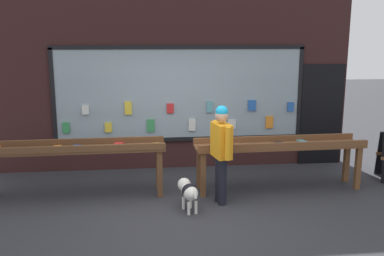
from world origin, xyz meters
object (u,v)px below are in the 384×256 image
small_dog (188,191)px  display_table_left (76,153)px  display_table_right (279,149)px  person_browsing (221,148)px

small_dog → display_table_left: bearing=50.6°
display_table_right → person_browsing: person_browsing is taller
person_browsing → display_table_left: bearing=65.8°
display_table_left → person_browsing: bearing=-13.3°
display_table_left → small_dog: bearing=-24.2°
display_table_right → display_table_left: bearing=180.0°
display_table_left → display_table_right: size_ratio=1.00×
display_table_right → small_dog: bearing=-154.4°
small_dog → person_browsing: bearing=-80.2°
person_browsing → small_dog: 0.86m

